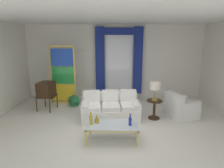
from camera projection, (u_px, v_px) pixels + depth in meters
ground_plane at (112, 127)px, 5.66m from camera, size 16.00×16.00×0.00m
wall_rear at (114, 62)px, 8.29m from camera, size 8.00×0.12×3.00m
ceiling_slab at (112, 18)px, 5.74m from camera, size 8.00×7.60×0.04m
curtained_window at (119, 56)px, 8.07m from camera, size 2.00×0.17×2.70m
couch_white_long at (110, 109)px, 6.27m from camera, size 1.84×1.09×0.86m
coffee_table at (112, 125)px, 4.90m from camera, size 1.27×0.68×0.41m
bottle_blue_decanter at (97, 120)px, 4.97m from camera, size 0.11×0.11×0.21m
bottle_crystal_tall at (91, 120)px, 4.85m from camera, size 0.08×0.08×0.32m
bottle_amber_squat at (130, 121)px, 4.81m from camera, size 0.07×0.07×0.30m
vintage_tv at (46, 90)px, 6.86m from camera, size 0.62×0.66×1.35m
armchair_white at (180, 108)px, 6.33m from camera, size 1.03×1.02×0.80m
stained_glass_divider at (63, 76)px, 7.48m from camera, size 0.95×0.05×2.20m
peacock_figurine at (73, 101)px, 7.23m from camera, size 0.44×0.60×0.50m
round_side_table at (154, 108)px, 6.20m from camera, size 0.48×0.48×0.59m
table_lamp_brass at (155, 87)px, 6.04m from camera, size 0.32×0.32×0.57m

